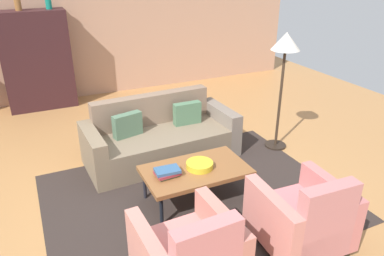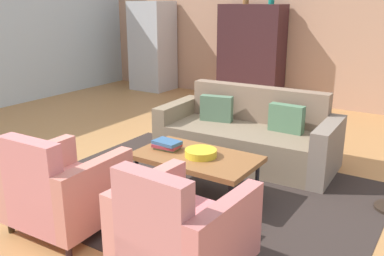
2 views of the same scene
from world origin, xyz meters
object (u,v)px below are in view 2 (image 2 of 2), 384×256
Objects in this scene: coffee_table at (196,159)px; cabinet at (251,54)px; couch at (249,137)px; refrigerator at (153,46)px; book_stack at (167,145)px; fruit_bowl at (201,153)px; armchair_right at (178,233)px; armchair_left at (61,192)px.

coffee_table is 4.26m from cabinet.
couch reaches higher than coffee_table.
refrigerator is (-3.60, 2.72, 0.64)m from couch.
book_stack is at bearing -50.31° from refrigerator.
refrigerator is (-3.25, 3.92, 0.45)m from book_stack.
fruit_bowl is at bearing 90.11° from couch.
fruit_bowl is at bearing 1.49° from book_stack.
couch is 1.78× the size of coffee_table.
coffee_table is 1.36× the size of armchair_right.
book_stack is 0.15× the size of refrigerator.
fruit_bowl is at bearing -46.94° from refrigerator.
armchair_left is 1.34m from fruit_bowl.
couch is at bearing -37.12° from refrigerator.
refrigerator reaches higher than armchair_left.
couch is at bearing 73.93° from book_stack.
couch is 2.43m from armchair_right.
coffee_table is 1.31m from armchair_left.
couch is 1.20m from fruit_bowl.
couch is at bearing -64.69° from cabinet.
book_stack is (-0.34, -1.20, 0.18)m from couch.
cabinet reaches higher than armchair_left.
fruit_bowl is 4.27m from cabinet.
armchair_right is 1.50m from book_stack.
refrigerator reaches higher than coffee_table.
armchair_left is 2.82× the size of fruit_bowl.
armchair_right is at bearing 101.76° from couch.
book_stack is (-0.95, 1.16, 0.13)m from armchair_right.
armchair_right is (0.60, -2.35, 0.06)m from couch.
armchair_left is at bearing 73.27° from couch.
armchair_left is at bearing -177.39° from armchair_right.
armchair_right reaches higher than couch.
refrigerator is at bearing -39.69° from couch.
cabinet is (-1.34, 2.83, 0.61)m from couch.
coffee_table is 0.36m from book_stack.
cabinet is at bearing 113.13° from armchair_right.
armchair_right is at bearing -64.94° from fruit_bowl.
armchair_right is 2.82× the size of fruit_bowl.
armchair_right is (0.60, -1.17, -0.04)m from coffee_table.
couch is at bearing 92.68° from fruit_bowl.
book_stack reaches higher than fruit_bowl.
couch is 1.19m from coffee_table.
coffee_table is 1.36× the size of armchair_left.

